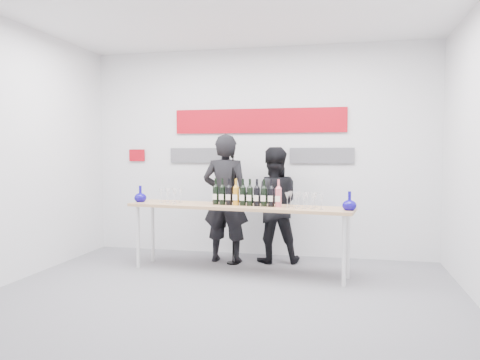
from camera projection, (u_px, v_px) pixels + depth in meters
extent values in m
plane|color=slate|center=(225.00, 294.00, 4.93)|extent=(5.00, 5.00, 0.00)
cube|color=silver|center=(259.00, 152.00, 6.79)|extent=(5.00, 0.04, 3.00)
cube|color=#AA0714|center=(259.00, 121.00, 6.74)|extent=(2.50, 0.02, 0.35)
cube|color=#59595E|center=(199.00, 155.00, 6.96)|extent=(0.90, 0.02, 0.22)
cube|color=#59595E|center=(322.00, 156.00, 6.57)|extent=(0.90, 0.02, 0.22)
cube|color=#AA0714|center=(137.00, 155.00, 7.18)|extent=(0.25, 0.02, 0.18)
cube|color=tan|center=(238.00, 207.00, 5.76)|extent=(2.86, 0.90, 0.04)
cylinder|color=silver|center=(138.00, 237.00, 6.05)|extent=(0.05, 0.05, 0.81)
cylinder|color=silver|center=(344.00, 251.00, 5.18)|extent=(0.05, 0.05, 0.81)
cylinder|color=silver|center=(153.00, 232.00, 6.40)|extent=(0.05, 0.05, 0.81)
cylinder|color=silver|center=(348.00, 245.00, 5.53)|extent=(0.05, 0.05, 0.81)
imported|color=black|center=(226.00, 198.00, 6.36)|extent=(0.65, 0.43, 1.74)
imported|color=black|center=(273.00, 205.00, 6.35)|extent=(0.88, 0.75, 1.57)
cylinder|color=black|center=(233.00, 263.00, 6.29)|extent=(0.17, 0.17, 0.02)
cylinder|color=black|center=(233.00, 211.00, 6.25)|extent=(0.02, 0.02, 1.42)
sphere|color=black|center=(232.00, 157.00, 6.18)|extent=(0.05, 0.05, 0.05)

